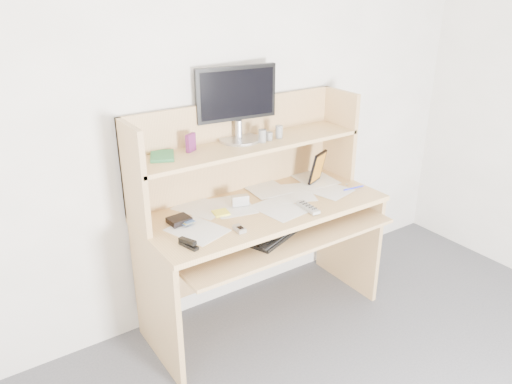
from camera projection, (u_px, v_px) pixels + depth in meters
back_wall at (233, 108)px, 2.86m from camera, size 3.60×0.04×2.50m
desk at (256, 210)px, 2.90m from camera, size 1.40×0.70×1.30m
paper_clutter at (264, 206)px, 2.81m from camera, size 1.32×0.54×0.01m
keyboard at (278, 232)px, 2.71m from camera, size 0.44×0.29×0.03m
tv_remote at (308, 207)px, 2.77m from camera, size 0.07×0.18×0.02m
flip_phone at (239, 228)px, 2.53m from camera, size 0.05×0.08×0.02m
stapler at (188, 243)px, 2.38m from camera, size 0.06×0.12×0.04m
wallet at (179, 220)px, 2.61m from camera, size 0.12×0.10×0.03m
sticky_note_pad at (221, 213)px, 2.72m from camera, size 0.10×0.10×0.01m
digital_camera at (240, 200)px, 2.80m from camera, size 0.10×0.06×0.06m
game_case at (318, 167)px, 3.09m from camera, size 0.14×0.07×0.20m
blue_pen at (354, 188)px, 3.03m from camera, size 0.15×0.03×0.01m
card_box at (191, 143)px, 2.65m from camera, size 0.07×0.05×0.10m
shelf_book at (162, 156)px, 2.58m from camera, size 0.18×0.20×0.02m
chip_stack_a at (269, 136)px, 2.84m from camera, size 0.04×0.04×0.05m
chip_stack_b at (262, 136)px, 2.80m from camera, size 0.05×0.05×0.07m
chip_stack_c at (262, 134)px, 2.88m from camera, size 0.05×0.05×0.05m
chip_stack_d at (279, 132)px, 2.88m from camera, size 0.05×0.05×0.07m
monitor at (237, 101)px, 2.78m from camera, size 0.48×0.24×0.42m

